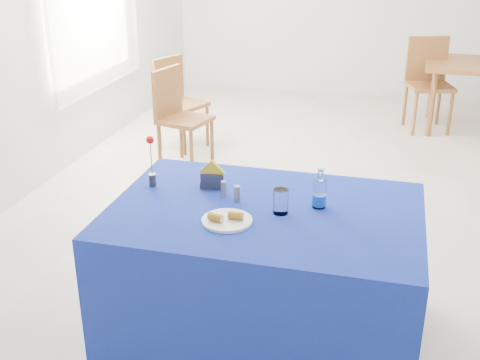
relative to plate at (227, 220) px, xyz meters
name	(u,v)px	position (x,y,z in m)	size (l,w,h in m)	color
floor	(330,201)	(0.31, 2.03, -0.77)	(7.00, 7.00, 0.00)	beige
plate	(227,220)	(0.00, 0.00, 0.00)	(0.25, 0.25, 0.01)	white
drinking_glass	(281,201)	(0.24, 0.16, 0.06)	(0.08, 0.08, 0.13)	white
salt_shaker	(224,189)	(-0.10, 0.30, 0.04)	(0.03, 0.03, 0.09)	slate
pepper_shaker	(237,193)	(-0.02, 0.25, 0.04)	(0.03, 0.03, 0.09)	slate
blue_table	(264,272)	(0.15, 0.19, -0.39)	(1.60, 1.10, 0.76)	navy
water_bottle	(319,194)	(0.42, 0.29, 0.06)	(0.07, 0.07, 0.21)	white
napkin_holder	(212,179)	(-0.19, 0.39, 0.04)	(0.15, 0.07, 0.17)	#323337
rose_vase	(151,163)	(-0.52, 0.33, 0.13)	(0.04, 0.04, 0.29)	#26272C
chair_bg_left	(428,77)	(1.09, 4.28, -0.19)	(0.55, 0.55, 1.00)	brown
chair_win_a	(177,111)	(-1.18, 2.49, -0.23)	(0.50, 0.50, 0.92)	brown
chair_win_b	(176,96)	(-1.38, 3.01, -0.24)	(0.53, 0.53, 0.91)	brown
banana_pieces	(226,216)	(0.00, -0.01, 0.03)	(0.17, 0.09, 0.04)	yellow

